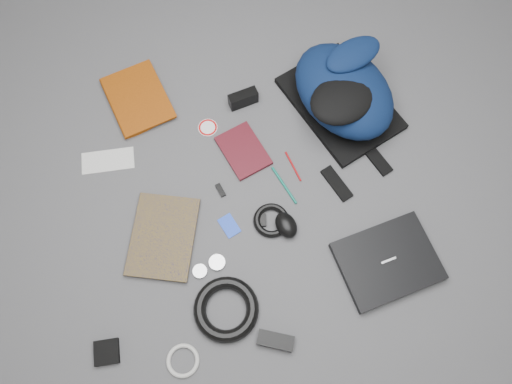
{
  "coord_description": "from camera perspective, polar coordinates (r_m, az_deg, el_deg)",
  "views": [
    {
      "loc": [
        -0.1,
        -0.6,
        1.64
      ],
      "look_at": [
        0.0,
        0.0,
        0.02
      ],
      "focal_mm": 35.0,
      "sensor_mm": 36.0,
      "label": 1
    }
  ],
  "objects": [
    {
      "name": "key_fob",
      "position": [
        1.72,
        0.7,
        -3.23
      ],
      "size": [
        0.03,
        0.05,
        0.01
      ],
      "primitive_type": "cube",
      "rotation": [
        0.0,
        0.0,
        -0.13
      ],
      "color": "black",
      "rests_on": "ground"
    },
    {
      "name": "sticker_disc",
      "position": [
        1.87,
        -5.53,
        7.34
      ],
      "size": [
        0.09,
        0.09,
        0.0
      ],
      "primitive_type": "cylinder",
      "rotation": [
        0.0,
        0.0,
        -0.33
      ],
      "color": "white",
      "rests_on": "ground"
    },
    {
      "name": "dvd_case",
      "position": [
        1.81,
        -1.47,
        4.74
      ],
      "size": [
        0.2,
        0.23,
        0.02
      ],
      "primitive_type": "cube",
      "rotation": [
        0.0,
        0.0,
        0.36
      ],
      "color": "#3D0B12",
      "rests_on": "ground"
    },
    {
      "name": "power_brick",
      "position": [
        1.63,
        2.24,
        -16.6
      ],
      "size": [
        0.12,
        0.09,
        0.03
      ],
      "primitive_type": "cube",
      "rotation": [
        0.0,
        0.0,
        -0.37
      ],
      "color": "black",
      "rests_on": "ground"
    },
    {
      "name": "compact_camera",
      "position": [
        1.89,
        -1.47,
        10.62
      ],
      "size": [
        0.12,
        0.06,
        0.06
      ],
      "primitive_type": "cube",
      "rotation": [
        0.0,
        0.0,
        0.24
      ],
      "color": "black",
      "rests_on": "ground"
    },
    {
      "name": "headphone_right",
      "position": [
        1.68,
        -4.47,
        -8.04
      ],
      "size": [
        0.06,
        0.06,
        0.01
      ],
      "primitive_type": "cylinder",
      "rotation": [
        0.0,
        0.0,
        -0.14
      ],
      "color": "#B7B7B9",
      "rests_on": "ground"
    },
    {
      "name": "cable_coil",
      "position": [
        1.71,
        1.76,
        -3.25
      ],
      "size": [
        0.14,
        0.14,
        0.02
      ],
      "primitive_type": "torus",
      "rotation": [
        0.0,
        0.0,
        0.13
      ],
      "color": "black",
      "rests_on": "ground"
    },
    {
      "name": "white_cable_coil",
      "position": [
        1.65,
        -8.36,
        -18.53
      ],
      "size": [
        0.11,
        0.11,
        0.01
      ],
      "primitive_type": "torus",
      "rotation": [
        0.0,
        0.0,
        -0.05
      ],
      "color": "beige",
      "rests_on": "ground"
    },
    {
      "name": "backpack",
      "position": [
        1.85,
        10.0,
        11.33
      ],
      "size": [
        0.49,
        0.56,
        0.2
      ],
      "primitive_type": null,
      "rotation": [
        0.0,
        0.0,
        0.42
      ],
      "color": "#071432",
      "rests_on": "ground"
    },
    {
      "name": "textbook_red",
      "position": [
        1.96,
        -16.15,
        9.06
      ],
      "size": [
        0.28,
        0.33,
        0.03
      ],
      "primitive_type": "imported",
      "rotation": [
        0.0,
        0.0,
        0.29
      ],
      "color": "#7B3207",
      "rests_on": "ground"
    },
    {
      "name": "id_badge",
      "position": [
        1.72,
        -3.08,
        -3.87
      ],
      "size": [
        0.08,
        0.09,
        0.0
      ],
      "primitive_type": "cube",
      "rotation": [
        0.0,
        0.0,
        0.41
      ],
      "color": "blue",
      "rests_on": "ground"
    },
    {
      "name": "mouse",
      "position": [
        1.69,
        3.46,
        -3.8
      ],
      "size": [
        0.09,
        0.11,
        0.05
      ],
      "primitive_type": "ellipsoid",
      "rotation": [
        0.0,
        0.0,
        0.31
      ],
      "color": "black",
      "rests_on": "ground"
    },
    {
      "name": "envelope",
      "position": [
        1.88,
        -16.57,
        3.45
      ],
      "size": [
        0.19,
        0.09,
        0.0
      ],
      "primitive_type": "cube",
      "rotation": [
        0.0,
        0.0,
        -0.02
      ],
      "color": "silver",
      "rests_on": "ground"
    },
    {
      "name": "headphone_left",
      "position": [
        1.68,
        -6.42,
        -8.99
      ],
      "size": [
        0.06,
        0.06,
        0.01
      ],
      "primitive_type": "cylinder",
      "rotation": [
        0.0,
        0.0,
        -0.22
      ],
      "color": "#ACACAE",
      "rests_on": "ground"
    },
    {
      "name": "laptop",
      "position": [
        1.72,
        14.79,
        -7.67
      ],
      "size": [
        0.36,
        0.31,
        0.03
      ],
      "primitive_type": "cube",
      "rotation": [
        0.0,
        0.0,
        0.21
      ],
      "color": "black",
      "rests_on": "ground"
    },
    {
      "name": "pen_teal",
      "position": [
        1.76,
        3.24,
        0.78
      ],
      "size": [
        0.07,
        0.15,
        0.01
      ],
      "primitive_type": "cylinder",
      "rotation": [
        1.57,
        0.0,
        0.38
      ],
      "color": "#0B6A57",
      "rests_on": "ground"
    },
    {
      "name": "comic_book",
      "position": [
        1.75,
        -13.96,
        -4.61
      ],
      "size": [
        0.28,
        0.34,
        0.02
      ],
      "primitive_type": "imported",
      "rotation": [
        0.0,
        0.0,
        -0.27
      ],
      "color": "#9B7B0B",
      "rests_on": "ground"
    },
    {
      "name": "pouch",
      "position": [
        1.7,
        -16.7,
        -17.13
      ],
      "size": [
        0.08,
        0.08,
        0.02
      ],
      "primitive_type": "cube",
      "rotation": [
        0.0,
        0.0,
        -0.01
      ],
      "color": "black",
      "rests_on": "ground"
    },
    {
      "name": "pen_red",
      "position": [
        1.79,
        4.27,
        2.94
      ],
      "size": [
        0.04,
        0.12,
        0.01
      ],
      "primitive_type": "cylinder",
      "rotation": [
        1.57,
        0.0,
        0.27
      ],
      "color": "#A20C10",
      "rests_on": "ground"
    },
    {
      "name": "power_cord_coil",
      "position": [
        1.64,
        -3.43,
        -13.21
      ],
      "size": [
        0.25,
        0.25,
        0.04
      ],
      "primitive_type": "torus",
      "rotation": [
        0.0,
        0.0,
        -0.22
      ],
      "color": "black",
      "rests_on": "ground"
    },
    {
      "name": "ground",
      "position": [
        1.75,
        0.0,
        -0.23
      ],
      "size": [
        4.0,
        4.0,
        0.0
      ],
      "primitive_type": "plane",
      "color": "#4F4F51",
      "rests_on": "ground"
    },
    {
      "name": "usb_black",
      "position": [
        1.76,
        -4.08,
        0.21
      ],
      "size": [
        0.03,
        0.05,
        0.01
      ],
      "primitive_type": "cube",
      "rotation": [
        0.0,
        0.0,
        0.33
      ],
      "color": "black",
      "rests_on": "ground"
    }
  ]
}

